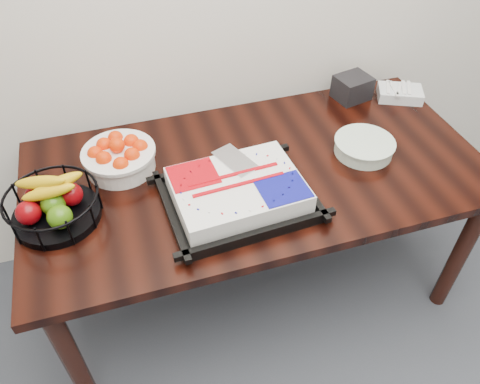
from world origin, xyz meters
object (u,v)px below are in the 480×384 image
object	(u,v)px
cake_tray	(237,193)
tangerine_bowl	(119,153)
table	(257,184)
napkin_box	(352,88)
fruit_basket	(53,204)
plate_stack	(364,147)

from	to	relation	value
cake_tray	tangerine_bowl	distance (m)	0.50
table	napkin_box	distance (m)	0.70
fruit_basket	plate_stack	size ratio (longest dim) A/B	1.32
cake_tray	tangerine_bowl	bearing A→B (deg)	139.82
napkin_box	plate_stack	bearing A→B (deg)	-110.13
plate_stack	napkin_box	xyz separation A→B (m)	(0.14, 0.39, 0.02)
fruit_basket	napkin_box	distance (m)	1.40
cake_tray	fruit_basket	size ratio (longest dim) A/B	1.68
cake_tray	napkin_box	xyz separation A→B (m)	(0.72, 0.51, 0.01)
cake_tray	table	bearing A→B (deg)	50.79
plate_stack	napkin_box	world-z (taller)	napkin_box
plate_stack	fruit_basket	bearing A→B (deg)	-179.58
fruit_basket	plate_stack	distance (m)	1.20
cake_tray	plate_stack	size ratio (longest dim) A/B	2.22
table	cake_tray	size ratio (longest dim) A/B	3.34
cake_tray	plate_stack	bearing A→B (deg)	12.11
cake_tray	tangerine_bowl	world-z (taller)	tangerine_bowl
tangerine_bowl	plate_stack	xyz separation A→B (m)	(0.95, -0.20, -0.05)
cake_tray	napkin_box	size ratio (longest dim) A/B	3.55
fruit_basket	plate_stack	world-z (taller)	fruit_basket
fruit_basket	plate_stack	bearing A→B (deg)	0.42
tangerine_bowl	fruit_basket	world-z (taller)	tangerine_bowl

